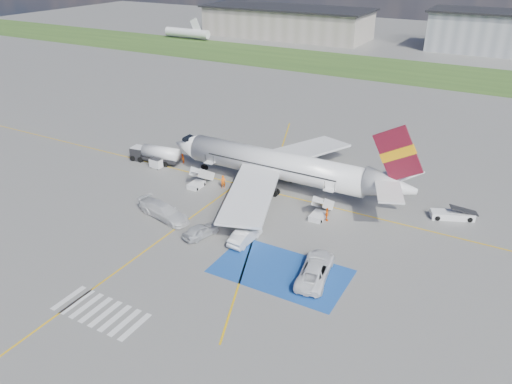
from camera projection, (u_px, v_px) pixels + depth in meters
ground at (221, 230)px, 59.78m from camera, size 400.00×400.00×0.00m
grass_strip at (412, 72)px, 134.06m from camera, size 400.00×30.00×0.01m
taxiway_line_main at (268, 192)px, 69.16m from camera, size 120.00×0.20×0.01m
taxiway_line_cross at (133, 260)px, 54.14m from camera, size 0.20×60.00×0.01m
taxiway_line_diag at (268, 192)px, 69.16m from camera, size 20.71×56.45×0.01m
staging_box at (281, 271)px, 52.29m from camera, size 14.00×8.00×0.01m
crosswalk at (101, 312)px, 46.49m from camera, size 9.00×4.00×0.01m
terminal_west at (286, 23)px, 183.22m from camera, size 60.00×22.00×10.00m
terminal_centre at (512, 34)px, 153.93m from camera, size 48.00×18.00×12.00m
airliner at (285, 166)px, 68.56m from camera, size 36.81×32.95×11.92m
airstairs_fwd at (198, 182)px, 70.46m from camera, size 1.90×5.20×3.60m
airstairs_aft at (319, 213)px, 62.38m from camera, size 1.90×5.20×3.60m
fuel_tanker at (156, 155)px, 77.95m from camera, size 8.37×3.14×2.79m
gpu_cart at (156, 164)px, 76.16m from camera, size 1.91×1.28×1.55m
belt_loader at (453, 215)px, 62.27m from camera, size 5.74×3.75×1.67m
car_silver_a at (201, 231)px, 58.19m from camera, size 3.07×4.93×1.57m
car_silver_b at (245, 236)px, 57.08m from camera, size 1.96×5.14×1.67m
van_white_a at (316, 267)px, 51.01m from camera, size 3.81×6.48×2.28m
van_white_b at (163, 209)px, 62.11m from camera, size 6.48×3.82×2.38m
crew_fwd at (223, 182)px, 69.78m from camera, size 0.82×0.79×1.89m
crew_nose at (182, 158)px, 77.85m from camera, size 0.79×0.90×1.55m
crew_aft at (327, 214)px, 61.52m from camera, size 0.80×1.11×1.75m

